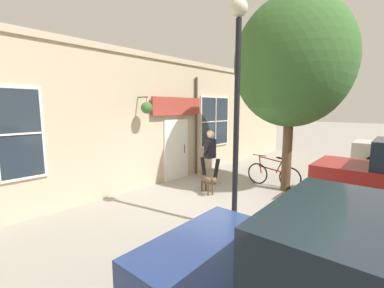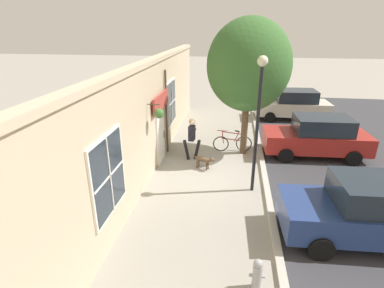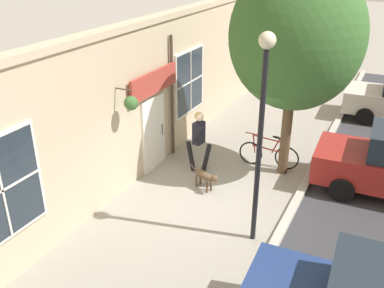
{
  "view_description": "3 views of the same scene",
  "coord_description": "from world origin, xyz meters",
  "px_view_note": "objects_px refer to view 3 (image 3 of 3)",
  "views": [
    {
      "loc": [
        4.24,
        -5.39,
        2.5
      ],
      "look_at": [
        -0.49,
        -0.21,
        1.51
      ],
      "focal_mm": 24.0,
      "sensor_mm": 36.0,
      "label": 1
    },
    {
      "loc": [
        0.72,
        -10.31,
        5.31
      ],
      "look_at": [
        -0.67,
        -0.58,
        1.38
      ],
      "focal_mm": 28.0,
      "sensor_mm": 36.0,
      "label": 2
    },
    {
      "loc": [
        3.74,
        -8.52,
        5.88
      ],
      "look_at": [
        -0.88,
        0.65,
        1.05
      ],
      "focal_mm": 40.0,
      "sensor_mm": 36.0,
      "label": 3
    }
  ],
  "objects_px": {
    "dog_on_leash": "(205,176)",
    "street_tree_by_curb": "(293,41)",
    "leaning_bicycle": "(269,154)",
    "pedestrian_walking": "(199,136)",
    "street_lamp": "(262,112)"
  },
  "relations": [
    {
      "from": "dog_on_leash",
      "to": "street_tree_by_curb",
      "type": "height_order",
      "value": "street_tree_by_curb"
    },
    {
      "from": "street_tree_by_curb",
      "to": "leaning_bicycle",
      "type": "bearing_deg",
      "value": 150.89
    },
    {
      "from": "pedestrian_walking",
      "to": "leaning_bicycle",
      "type": "distance_m",
      "value": 2.16
    },
    {
      "from": "street_lamp",
      "to": "street_tree_by_curb",
      "type": "bearing_deg",
      "value": 95.59
    },
    {
      "from": "leaning_bicycle",
      "to": "pedestrian_walking",
      "type": "bearing_deg",
      "value": -144.93
    },
    {
      "from": "dog_on_leash",
      "to": "leaning_bicycle",
      "type": "distance_m",
      "value": 2.28
    },
    {
      "from": "pedestrian_walking",
      "to": "street_tree_by_curb",
      "type": "height_order",
      "value": "street_tree_by_curb"
    },
    {
      "from": "street_tree_by_curb",
      "to": "leaning_bicycle",
      "type": "height_order",
      "value": "street_tree_by_curb"
    },
    {
      "from": "dog_on_leash",
      "to": "leaning_bicycle",
      "type": "xyz_separation_m",
      "value": [
        1.07,
        2.01,
        -0.01
      ]
    },
    {
      "from": "street_tree_by_curb",
      "to": "street_lamp",
      "type": "relative_size",
      "value": 1.26
    },
    {
      "from": "pedestrian_walking",
      "to": "leaning_bicycle",
      "type": "height_order",
      "value": "pedestrian_walking"
    },
    {
      "from": "pedestrian_walking",
      "to": "leaning_bicycle",
      "type": "relative_size",
      "value": 1.03
    },
    {
      "from": "dog_on_leash",
      "to": "pedestrian_walking",
      "type": "bearing_deg",
      "value": 125.48
    },
    {
      "from": "dog_on_leash",
      "to": "street_lamp",
      "type": "bearing_deg",
      "value": -37.52
    },
    {
      "from": "dog_on_leash",
      "to": "street_tree_by_curb",
      "type": "bearing_deg",
      "value": 49.66
    }
  ]
}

